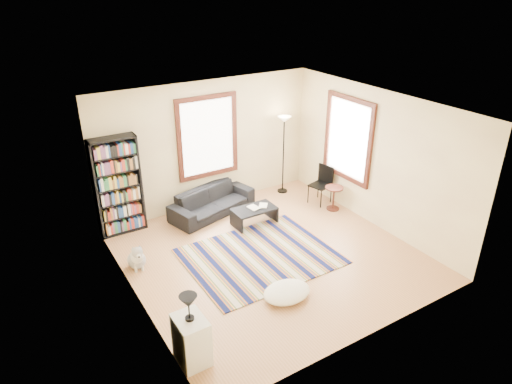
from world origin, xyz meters
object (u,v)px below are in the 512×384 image
coffee_table (254,216)px  sofa (212,201)px  dog (136,255)px  side_table (334,198)px  floor_lamp (283,155)px  white_cabinet (191,340)px  floor_cushion (287,292)px  folding_chair (320,185)px  bookshelf (118,186)px

coffee_table → sofa: bearing=121.1°
dog → side_table: bearing=3.9°
coffee_table → dog: bearing=-174.6°
coffee_table → floor_lamp: size_ratio=0.48×
sofa → floor_lamp: (1.93, 0.10, 0.65)m
dog → white_cabinet: bearing=-86.1°
floor_cushion → white_cabinet: size_ratio=1.16×
sofa → folding_chair: folding_chair is taller
side_table → sofa: bearing=152.2°
bookshelf → coffee_table: bearing=-25.5°
floor_cushion → white_cabinet: (-1.85, -0.42, 0.25)m
sofa → white_cabinet: (-2.14, -3.64, 0.07)m
bookshelf → coffee_table: 2.80m
bookshelf → folding_chair: size_ratio=2.33×
sofa → floor_cushion: (-0.28, -3.22, -0.18)m
folding_chair → dog: (-4.38, -0.30, -0.18)m
white_cabinet → folding_chair: bearing=31.6°
floor_cushion → folding_chair: bearing=42.7°
bookshelf → floor_lamp: bookshelf is taller
white_cabinet → sofa: bearing=58.9°
floor_lamp → coffee_table: bearing=-144.9°
bookshelf → coffee_table: (2.42, -1.15, -0.82)m
side_table → coffee_table: bearing=168.8°
sofa → bookshelf: size_ratio=0.96×
floor_lamp → white_cabinet: 5.56m
sofa → floor_cushion: bearing=-110.0°
sofa → floor_cushion: size_ratio=2.37×
coffee_table → folding_chair: folding_chair is taller
side_table → dog: side_table is taller
floor_lamp → folding_chair: (0.38, -0.93, -0.50)m
dog → coffee_table: bearing=10.8°
floor_lamp → side_table: 1.56m
folding_chair → sofa: bearing=145.8°
coffee_table → white_cabinet: bearing=-134.1°
floor_cushion → dog: size_ratio=1.62×
bookshelf → white_cabinet: size_ratio=2.86×
floor_cushion → floor_lamp: floor_lamp is taller
sofa → folding_chair: size_ratio=2.23×
sofa → dog: size_ratio=3.84×
coffee_table → side_table: bearing=-11.2°
white_cabinet → floor_cushion: bearing=12.1°
floor_cushion → floor_lamp: bearing=56.3°
coffee_table → folding_chair: (1.78, 0.06, 0.25)m
sofa → bookshelf: bookshelf is taller
side_table → white_cabinet: bearing=-152.0°
white_cabinet → dog: size_ratio=1.40×
sofa → side_table: 2.67m
folding_chair → dog: size_ratio=1.72×
folding_chair → side_table: bearing=-97.8°
bookshelf → side_table: size_ratio=3.70×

